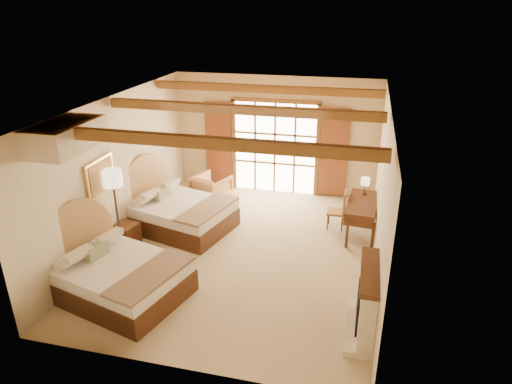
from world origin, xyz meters
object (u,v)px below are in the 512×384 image
(nightstand, at_px, (127,236))
(desk, at_px, (361,217))
(armchair, at_px, (212,190))
(bed_far, at_px, (175,211))
(bed_near, at_px, (112,274))

(nightstand, height_order, desk, desk)
(armchair, distance_m, desk, 3.95)
(bed_far, height_order, desk, bed_far)
(bed_near, distance_m, armchair, 4.29)
(bed_near, xyz_separation_m, bed_far, (0.05, 2.75, 0.00))
(armchair, xyz_separation_m, desk, (3.87, -0.82, 0.04))
(nightstand, bearing_deg, bed_far, 71.13)
(armchair, bearing_deg, bed_far, 97.24)
(armchair, bearing_deg, nightstand, 89.79)
(nightstand, bearing_deg, armchair, 80.10)
(bed_near, bearing_deg, armchair, 99.64)
(bed_near, distance_m, nightstand, 1.75)
(bed_far, bearing_deg, armchair, 90.43)
(bed_far, xyz_separation_m, nightstand, (-0.66, -1.12, -0.16))
(bed_far, xyz_separation_m, desk, (4.25, 0.70, -0.00))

